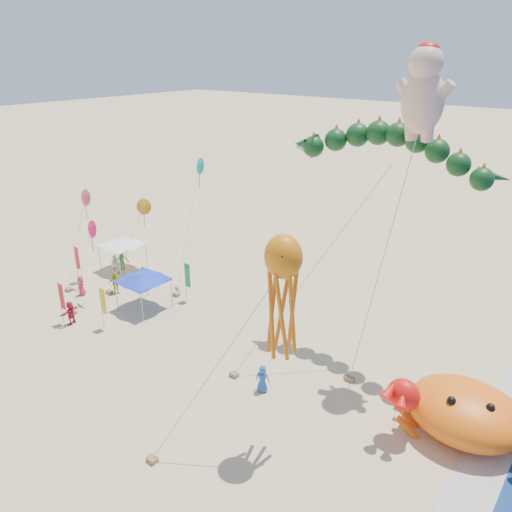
{
  "coord_description": "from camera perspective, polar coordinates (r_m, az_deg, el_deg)",
  "views": [
    {
      "loc": [
        14.48,
        -19.13,
        17.64
      ],
      "look_at": [
        -2.0,
        2.0,
        6.5
      ],
      "focal_mm": 35.0,
      "sensor_mm": 36.0,
      "label": 1
    }
  ],
  "objects": [
    {
      "name": "ground",
      "position": [
        29.78,
        0.69,
        -13.75
      ],
      "size": [
        320.0,
        320.0,
        0.0
      ],
      "primitive_type": "plane",
      "color": "#D1B784",
      "rests_on": "ground"
    },
    {
      "name": "foam_strip",
      "position": [
        26.13,
        23.93,
        -22.27
      ],
      "size": [
        320.0,
        320.0,
        0.0
      ],
      "primitive_type": "plane",
      "color": "silver",
      "rests_on": "ground"
    },
    {
      "name": "crab_inflatable",
      "position": [
        27.18,
        22.75,
        -16.02
      ],
      "size": [
        7.57,
        6.31,
        3.32
      ],
      "color": "#FF640D",
      "rests_on": "ground"
    },
    {
      "name": "dragon_kite",
      "position": [
        28.66,
        14.98,
        11.09
      ],
      "size": [
        11.73,
        9.41,
        13.59
      ],
      "color": "#0F3814",
      "rests_on": "ground"
    },
    {
      "name": "cherub_kite",
      "position": [
        26.37,
        18.59,
        17.45
      ],
      "size": [
        2.56,
        3.76,
        17.98
      ],
      "color": "#FFC09B",
      "rests_on": "ground"
    },
    {
      "name": "octopus_kite",
      "position": [
        21.23,
        3.0,
        -3.65
      ],
      "size": [
        4.91,
        5.69,
        10.66
      ],
      "color": "orange",
      "rests_on": "ground"
    },
    {
      "name": "canopy_blue",
      "position": [
        36.79,
        -12.82,
        -2.43
      ],
      "size": [
        3.34,
        3.34,
        2.71
      ],
      "color": "gray",
      "rests_on": "ground"
    },
    {
      "name": "canopy_white",
      "position": [
        43.79,
        -15.13,
        1.45
      ],
      "size": [
        3.33,
        3.33,
        2.71
      ],
      "color": "gray",
      "rests_on": "ground"
    },
    {
      "name": "feather_flags",
      "position": [
        37.71,
        -16.6,
        -2.92
      ],
      "size": [
        9.92,
        7.75,
        3.2
      ],
      "color": "gray",
      "rests_on": "ground"
    },
    {
      "name": "beachgoers",
      "position": [
        39.43,
        -15.44,
        -3.49
      ],
      "size": [
        20.64,
        9.52,
        1.83
      ],
      "color": "#B91D53",
      "rests_on": "ground"
    },
    {
      "name": "small_kites",
      "position": [
        39.11,
        -14.43,
        5.13
      ],
      "size": [
        8.01,
        10.94,
        10.13
      ],
      "color": "#D54750",
      "rests_on": "ground"
    }
  ]
}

